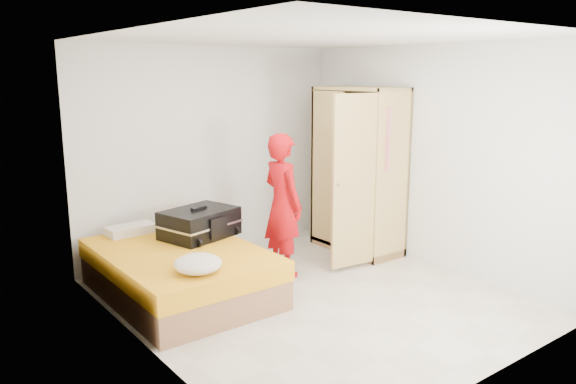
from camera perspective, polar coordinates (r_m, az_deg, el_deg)
room at (r=5.53m, az=2.64°, el=1.89°), size 4.00×4.02×2.60m
bed at (r=5.96m, az=-10.87°, el=-8.02°), size 1.42×2.02×0.50m
wardrobe at (r=7.17m, az=7.08°, el=1.70°), size 1.17×1.20×2.10m
person at (r=6.33m, az=-0.54°, el=-1.31°), size 0.40×0.60×1.62m
suitcase at (r=6.24m, az=-8.97°, el=-3.16°), size 0.91×0.76×0.34m
round_cushion at (r=5.17m, az=-9.13°, el=-7.21°), size 0.43×0.43×0.17m
pillow at (r=6.55m, az=-15.67°, el=-3.70°), size 0.54×0.29×0.10m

